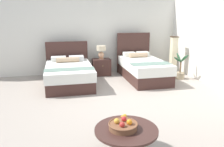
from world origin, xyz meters
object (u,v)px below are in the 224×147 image
object	(u,v)px
bed_near_window	(69,73)
bed_near_corner	(143,68)
nightstand	(101,67)
loose_orange	(123,118)
table_lamp	(101,51)
potted_palm	(180,72)
fruit_bowl	(123,125)
coffee_table	(126,136)
floor_lamp_corner	(173,56)
loose_apple	(125,116)

from	to	relation	value
bed_near_window	bed_near_corner	size ratio (longest dim) A/B	0.97
nightstand	loose_orange	size ratio (longest dim) A/B	6.83
table_lamp	potted_palm	world-z (taller)	table_lamp
table_lamp	nightstand	bearing A→B (deg)	-90.00
table_lamp	fruit_bowl	xyz separation A→B (m)	(-0.61, -4.53, -0.35)
coffee_table	fruit_bowl	world-z (taller)	fruit_bowl
potted_palm	floor_lamp_corner	bearing A→B (deg)	83.35
loose_apple	loose_orange	world-z (taller)	loose_orange
floor_lamp_corner	potted_palm	bearing A→B (deg)	-96.65
bed_near_window	table_lamp	world-z (taller)	bed_near_window
coffee_table	fruit_bowl	distance (m)	0.17
bed_near_corner	loose_apple	size ratio (longest dim) A/B	28.78
loose_apple	nightstand	bearing A→B (deg)	83.33
table_lamp	coffee_table	bearing A→B (deg)	-97.07
fruit_bowl	potted_palm	distance (m)	4.53
table_lamp	coffee_table	distance (m)	4.59
nightstand	potted_palm	world-z (taller)	potted_palm
fruit_bowl	bed_near_corner	bearing A→B (deg)	64.72
table_lamp	bed_near_corner	bearing A→B (deg)	-34.60
bed_near_corner	potted_palm	xyz separation A→B (m)	(1.15, -0.27, -0.11)
coffee_table	fruit_bowl	xyz separation A→B (m)	(-0.05, 0.00, 0.17)
nightstand	coffee_table	world-z (taller)	nightstand
potted_palm	bed_near_corner	bearing A→B (deg)	166.57
fruit_bowl	loose_apple	bearing A→B (deg)	68.88
fruit_bowl	coffee_table	bearing A→B (deg)	-5.78
loose_apple	floor_lamp_corner	xyz separation A→B (m)	(2.87, 3.77, 0.18)
loose_orange	potted_palm	size ratio (longest dim) A/B	0.11
loose_apple	loose_orange	distance (m)	0.06
bed_near_window	fruit_bowl	bearing A→B (deg)	-82.30
table_lamp	loose_orange	world-z (taller)	table_lamp
floor_lamp_corner	nightstand	bearing A→B (deg)	169.68
bed_near_window	loose_apple	bearing A→B (deg)	-79.72
bed_near_window	coffee_table	bearing A→B (deg)	-81.60
coffee_table	potted_palm	size ratio (longest dim) A/B	1.10
bed_near_window	loose_orange	distance (m)	3.52
coffee_table	bed_near_corner	bearing A→B (deg)	65.35
nightstand	potted_palm	distance (m)	2.53
loose_apple	loose_orange	size ratio (longest dim) A/B	0.87
nightstand	coffee_table	distance (m)	4.55
loose_orange	floor_lamp_corner	xyz separation A→B (m)	(2.90, 3.82, 0.18)
potted_palm	fruit_bowl	bearing A→B (deg)	-130.10
bed_near_corner	coffee_table	size ratio (longest dim) A/B	2.40
coffee_table	nightstand	bearing A→B (deg)	82.90
bed_near_window	table_lamp	distance (m)	1.46
fruit_bowl	potted_palm	world-z (taller)	potted_palm
table_lamp	coffee_table	world-z (taller)	table_lamp
fruit_bowl	floor_lamp_corner	size ratio (longest dim) A/B	0.32
bed_near_corner	coffee_table	xyz separation A→B (m)	(-1.71, -3.74, -0.04)
table_lamp	fruit_bowl	distance (m)	4.58
bed_near_corner	loose_orange	distance (m)	3.86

